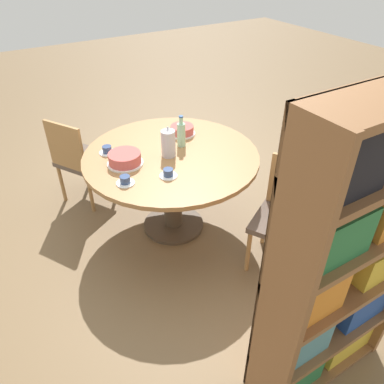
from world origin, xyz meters
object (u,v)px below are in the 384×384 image
(coffee_pot, at_px, (168,143))
(cake_main, at_px, (125,159))
(chair_a, at_px, (80,159))
(chair_b, at_px, (286,214))
(bookshelf, at_px, (341,267))
(water_bottle, at_px, (181,134))
(cup_a, at_px, (107,150))
(cup_b, at_px, (168,173))
(cake_second, at_px, (182,130))
(cup_c, at_px, (125,181))

(coffee_pot, distance_m, cake_main, 0.36)
(chair_a, height_order, chair_b, same)
(chair_b, bearing_deg, bookshelf, -59.15)
(water_bottle, bearing_deg, coffee_pot, 28.55)
(cake_main, bearing_deg, chair_a, -77.45)
(chair_b, xyz_separation_m, cake_main, (0.90, -0.85, 0.32))
(chair_a, relative_size, cup_a, 6.56)
(chair_a, height_order, coffee_pot, coffee_pot)
(coffee_pot, bearing_deg, chair_a, -57.80)
(bookshelf, bearing_deg, water_bottle, 88.20)
(cake_main, xyz_separation_m, cup_a, (0.06, -0.23, -0.02))
(chair_a, relative_size, cup_b, 6.56)
(cake_second, relative_size, cup_b, 1.74)
(chair_b, xyz_separation_m, cup_a, (0.96, -1.08, 0.30))
(cup_a, bearing_deg, cake_main, 103.67)
(water_bottle, distance_m, cup_a, 0.61)
(bookshelf, height_order, cake_second, bookshelf)
(chair_a, bearing_deg, cake_second, -154.74)
(cake_main, bearing_deg, chair_b, 136.58)
(chair_a, distance_m, chair_b, 1.93)
(bookshelf, relative_size, coffee_pot, 7.02)
(bookshelf, xyz_separation_m, coffee_pot, (0.12, -1.58, 0.01))
(chair_a, relative_size, cup_c, 6.56)
(cake_main, bearing_deg, cup_c, 67.33)
(chair_b, bearing_deg, chair_a, -176.09)
(chair_b, distance_m, coffee_pot, 1.05)
(chair_a, height_order, bookshelf, bookshelf)
(cup_a, bearing_deg, cup_c, 84.20)
(chair_a, distance_m, cake_main, 0.84)
(bookshelf, distance_m, water_bottle, 1.67)
(cup_b, bearing_deg, chair_a, -71.25)
(chair_a, height_order, cake_main, chair_a)
(cake_main, relative_size, cup_a, 2.09)
(water_bottle, xyz_separation_m, cake_main, (0.51, 0.03, -0.06))
(chair_b, bearing_deg, cup_b, -156.69)
(water_bottle, bearing_deg, cake_main, 3.56)
(bookshelf, distance_m, cake_main, 1.70)
(cup_b, bearing_deg, water_bottle, -131.43)
(chair_a, distance_m, water_bottle, 1.06)
(coffee_pot, height_order, water_bottle, water_bottle)
(coffee_pot, relative_size, water_bottle, 0.95)
(coffee_pot, distance_m, water_bottle, 0.19)
(cup_b, bearing_deg, bookshelf, 101.26)
(cake_main, relative_size, cup_b, 2.09)
(chair_b, relative_size, water_bottle, 3.29)
(chair_a, bearing_deg, cup_c, 153.41)
(bookshelf, xyz_separation_m, cake_second, (-0.16, -1.85, -0.07))
(water_bottle, relative_size, cake_main, 0.95)
(chair_b, bearing_deg, water_bottle, 174.02)
(water_bottle, xyz_separation_m, cup_c, (0.62, 0.28, -0.08))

